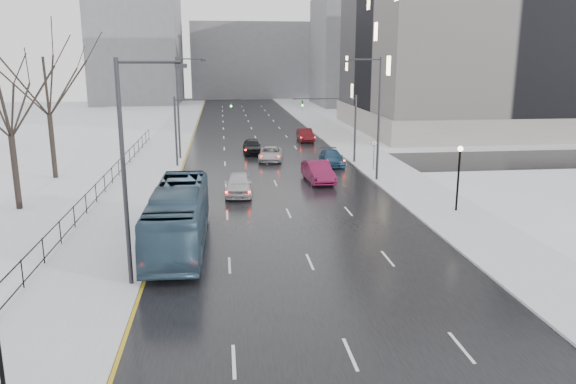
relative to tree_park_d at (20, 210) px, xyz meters
name	(u,v)px	position (x,y,z in m)	size (l,w,h in m)	color
road	(259,146)	(17.80, 26.00, 0.02)	(16.00, 150.00, 0.04)	black
cross_road	(267,165)	(17.80, 14.00, 0.02)	(130.00, 10.00, 0.04)	black
sidewalk_left	(166,147)	(7.30, 26.00, 0.08)	(5.00, 150.00, 0.16)	silver
sidewalk_right	(348,143)	(28.30, 26.00, 0.08)	(5.00, 150.00, 0.16)	silver
park_strip	(80,148)	(-2.20, 26.00, 0.06)	(14.00, 150.00, 0.12)	white
tree_park_d	(20,210)	(0.00, 0.00, 0.00)	(8.75, 8.75, 12.50)	black
tree_park_e	(56,179)	(-0.40, 10.00, 0.00)	(9.45, 9.45, 13.50)	black
iron_fence	(78,211)	(4.80, -4.00, 0.91)	(0.06, 70.00, 1.30)	black
streetlight_r_mid	(376,113)	(25.97, 6.00, 5.62)	(2.95, 0.25, 10.00)	#2D2D33
streetlight_l_near	(129,163)	(9.63, -14.00, 5.62)	(2.95, 0.25, 10.00)	#2D2D33
streetlight_l_far	(180,103)	(9.63, 18.00, 5.62)	(2.95, 0.25, 10.00)	#2D2D33
lamppost_r_mid	(459,169)	(28.80, -4.00, 2.94)	(0.36, 0.36, 4.28)	black
mast_signal_right	(344,121)	(25.13, 14.00, 4.11)	(6.10, 0.33, 6.50)	#2D2D33
mast_signal_left	(187,123)	(10.47, 14.00, 4.11)	(6.10, 0.33, 6.50)	#2D2D33
no_uturn_sign	(374,146)	(27.00, 10.00, 2.30)	(0.60, 0.06, 2.70)	#2D2D33
civic_building	(504,48)	(52.80, 38.00, 11.21)	(41.00, 31.00, 24.80)	gray
bldg_far_right	(373,52)	(45.80, 81.00, 11.00)	(24.00, 20.00, 22.00)	slate
bldg_far_left	(137,38)	(-4.20, 91.00, 14.00)	(18.00, 22.00, 28.00)	slate
bldg_far_center	(253,61)	(21.80, 106.00, 9.00)	(30.00, 18.00, 18.00)	slate
bus	(179,217)	(11.17, -8.65, 1.66)	(2.72, 11.62, 3.24)	#345065
sedan_center_near	(239,184)	(14.74, 2.47, 0.87)	(1.95, 4.85, 1.65)	#B9B7BC
sedan_right_near	(318,172)	(21.30, 6.11, 0.89)	(1.79, 5.14, 1.69)	maroon
sedan_right_cross	(271,154)	(18.30, 16.19, 0.72)	(2.24, 4.86, 1.35)	#A7A5A9
sedan_right_far	(332,158)	(23.86, 13.25, 0.73)	(1.92, 4.72, 1.37)	navy
sedan_center_far	(252,146)	(16.72, 20.54, 0.82)	(1.84, 4.58, 1.56)	black
sedan_right_distant	(305,135)	(23.58, 28.58, 0.80)	(1.61, 4.61, 1.52)	#420B0F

